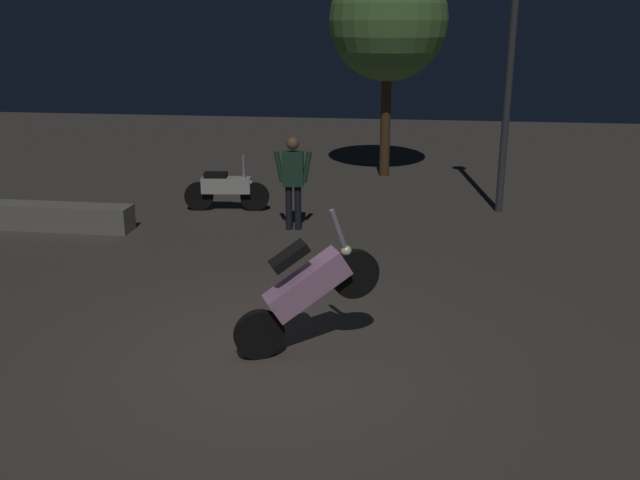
% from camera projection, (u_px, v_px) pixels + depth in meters
% --- Properties ---
extents(ground_plane, '(40.00, 40.00, 0.00)m').
position_uv_depth(ground_plane, '(267.00, 357.00, 7.68)').
color(ground_plane, '#4C443D').
extents(motorcycle_pink_foreground, '(1.54, 0.81, 1.63)m').
position_uv_depth(motorcycle_pink_foreground, '(307.00, 289.00, 7.61)').
color(motorcycle_pink_foreground, black).
rests_on(motorcycle_pink_foreground, ground_plane).
extents(motorcycle_white_parked_left, '(1.66, 0.41, 1.11)m').
position_uv_depth(motorcycle_white_parked_left, '(226.00, 189.00, 13.55)').
color(motorcycle_white_parked_left, black).
rests_on(motorcycle_white_parked_left, ground_plane).
extents(person_rider_beside, '(0.67, 0.27, 1.65)m').
position_uv_depth(person_rider_beside, '(293.00, 175.00, 12.13)').
color(person_rider_beside, black).
rests_on(person_rider_beside, ground_plane).
extents(streetlamp_near, '(0.36, 0.36, 5.78)m').
position_uv_depth(streetlamp_near, '(514.00, 19.00, 12.53)').
color(streetlamp_near, '#38383D').
rests_on(streetlamp_near, ground_plane).
extents(tree_left_bg, '(2.71, 2.71, 4.93)m').
position_uv_depth(tree_left_bg, '(388.00, 21.00, 15.73)').
color(tree_left_bg, '#4C331E').
rests_on(tree_left_bg, ground_plane).
extents(planter_wall_low, '(2.58, 0.50, 0.45)m').
position_uv_depth(planter_wall_low, '(61.00, 217.00, 12.37)').
color(planter_wall_low, gray).
rests_on(planter_wall_low, ground_plane).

